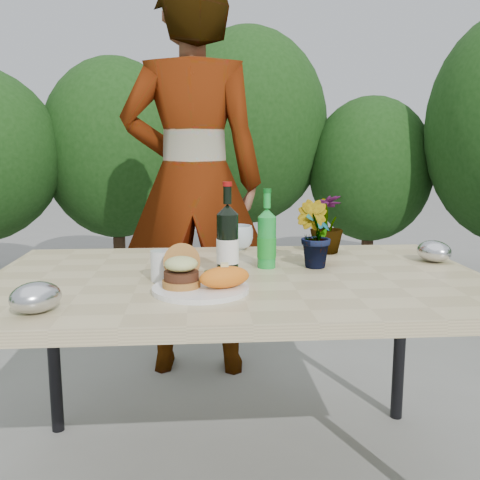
{
  "coord_description": "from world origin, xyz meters",
  "views": [
    {
      "loc": [
        -0.12,
        -1.68,
        1.16
      ],
      "look_at": [
        0.0,
        -0.08,
        0.88
      ],
      "focal_mm": 40.0,
      "sensor_mm": 36.0,
      "label": 1
    }
  ],
  "objects": [
    {
      "name": "patio_table",
      "position": [
        0.0,
        0.0,
        0.69
      ],
      "size": [
        1.6,
        1.0,
        0.75
      ],
      "color": "tan",
      "rests_on": "ground"
    },
    {
      "name": "shrub_hedge",
      "position": [
        0.39,
        1.67,
        1.14
      ],
      "size": [
        6.89,
        5.13,
        2.17
      ],
      "color": "#382316",
      "rests_on": "ground"
    },
    {
      "name": "dinner_plate",
      "position": [
        -0.12,
        -0.19,
        0.76
      ],
      "size": [
        0.28,
        0.28,
        0.01
      ],
      "primitive_type": "cylinder",
      "color": "white",
      "rests_on": "patio_table"
    },
    {
      "name": "burger_stack",
      "position": [
        -0.18,
        -0.17,
        0.81
      ],
      "size": [
        0.11,
        0.16,
        0.11
      ],
      "color": "#B7722D",
      "rests_on": "dinner_plate"
    },
    {
      "name": "sweet_potato",
      "position": [
        -0.05,
        -0.21,
        0.8
      ],
      "size": [
        0.17,
        0.12,
        0.06
      ],
      "primitive_type": "ellipsoid",
      "rotation": [
        0.0,
        0.0,
        0.35
      ],
      "color": "orange",
      "rests_on": "dinner_plate"
    },
    {
      "name": "grilled_veg",
      "position": [
        -0.1,
        -0.1,
        0.78
      ],
      "size": [
        0.08,
        0.05,
        0.03
      ],
      "color": "olive",
      "rests_on": "dinner_plate"
    },
    {
      "name": "wine_bottle",
      "position": [
        -0.03,
        0.01,
        0.86
      ],
      "size": [
        0.07,
        0.07,
        0.3
      ],
      "rotation": [
        0.0,
        0.0,
        -0.12
      ],
      "color": "black",
      "rests_on": "patio_table"
    },
    {
      "name": "sparkling_water",
      "position": [
        0.11,
        0.11,
        0.85
      ],
      "size": [
        0.07,
        0.07,
        0.27
      ],
      "rotation": [
        0.0,
        0.0,
        -0.41
      ],
      "color": "#1A9332",
      "rests_on": "patio_table"
    },
    {
      "name": "plastic_cup",
      "position": [
        -0.24,
        -0.05,
        0.8
      ],
      "size": [
        0.07,
        0.07,
        0.09
      ],
      "primitive_type": "cylinder",
      "color": "silver",
      "rests_on": "patio_table"
    },
    {
      "name": "seedling_left",
      "position": [
        0.29,
        0.14,
        0.85
      ],
      "size": [
        0.13,
        0.13,
        0.2
      ],
      "primitive_type": "imported",
      "rotation": [
        0.0,
        0.0,
        0.79
      ],
      "color": "#306121",
      "rests_on": "patio_table"
    },
    {
      "name": "seedling_mid",
      "position": [
        0.27,
        0.11,
        0.87
      ],
      "size": [
        0.16,
        0.16,
        0.23
      ],
      "primitive_type": "imported",
      "rotation": [
        0.0,
        0.0,
        2.25
      ],
      "color": "#2B6021",
      "rests_on": "patio_table"
    },
    {
      "name": "seedling_right",
      "position": [
        0.37,
        0.35,
        0.86
      ],
      "size": [
        0.17,
        0.17,
        0.23
      ],
      "primitive_type": "imported",
      "rotation": [
        0.0,
        0.0,
        3.65
      ],
      "color": "#22581E",
      "rests_on": "patio_table"
    },
    {
      "name": "blue_bowl",
      "position": [
        0.03,
        0.44,
        0.8
      ],
      "size": [
        0.14,
        0.14,
        0.1
      ],
      "primitive_type": "imported",
      "rotation": [
        0.0,
        0.0,
        0.09
      ],
      "color": "silver",
      "rests_on": "patio_table"
    },
    {
      "name": "foil_packet_left",
      "position": [
        -0.53,
        -0.36,
        0.79
      ],
      "size": [
        0.17,
        0.17,
        0.08
      ],
      "primitive_type": "ellipsoid",
      "rotation": [
        0.0,
        0.0,
        0.82
      ],
      "color": "#B0B3B7",
      "rests_on": "patio_table"
    },
    {
      "name": "foil_packet_right",
      "position": [
        0.72,
        0.15,
        0.79
      ],
      "size": [
        0.15,
        0.16,
        0.08
      ],
      "primitive_type": "ellipsoid",
      "rotation": [
        0.0,
        0.0,
        1.9
      ],
      "color": "silver",
      "rests_on": "patio_table"
    },
    {
      "name": "person",
      "position": [
        -0.15,
        1.02,
        0.99
      ],
      "size": [
        0.75,
        0.51,
        1.97
      ],
      "primitive_type": "imported",
      "rotation": [
        0.0,
        0.0,
        3.08
      ],
      "color": "#A36451",
      "rests_on": "ground"
    },
    {
      "name": "terracotta_pot",
      "position": [
        -1.41,
        2.03,
        0.07
      ],
      "size": [
        0.17,
        0.17,
        0.14
      ],
      "color": "#AE552C",
      "rests_on": "ground"
    }
  ]
}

